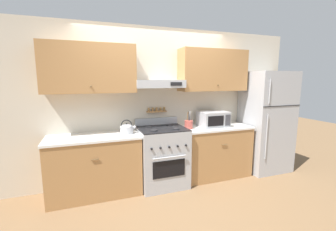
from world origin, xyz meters
TOP-DOWN VIEW (x-y plane):
  - ground_plane at (0.00, 0.00)m, footprint 16.00×16.00m
  - wall_back at (-0.02, 0.56)m, footprint 5.20×0.46m
  - counter_left at (-1.03, 0.31)m, footprint 1.32×0.61m
  - counter_right at (0.99, 0.31)m, footprint 1.23×0.61m
  - stove_range at (-0.00, 0.27)m, footprint 0.74×0.68m
  - refrigerator at (2.05, 0.25)m, footprint 0.81×0.71m
  - tea_kettle at (-0.55, 0.30)m, footprint 0.24×0.19m
  - microwave at (0.95, 0.32)m, footprint 0.49×0.38m
  - utensil_crock at (0.48, 0.30)m, footprint 0.13×0.13m

SIDE VIEW (x-z plane):
  - ground_plane at x=0.00m, z-range 0.00..0.00m
  - counter_left at x=-1.03m, z-range 0.00..0.89m
  - counter_right at x=0.99m, z-range 0.00..0.89m
  - stove_range at x=0.00m, z-range -0.05..1.01m
  - refrigerator at x=2.05m, z-range 0.00..1.85m
  - utensil_crock at x=0.48m, z-range 0.82..1.11m
  - tea_kettle at x=-0.55m, z-range 0.86..1.08m
  - microwave at x=0.95m, z-range 0.89..1.16m
  - wall_back at x=-0.02m, z-range 0.21..2.76m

